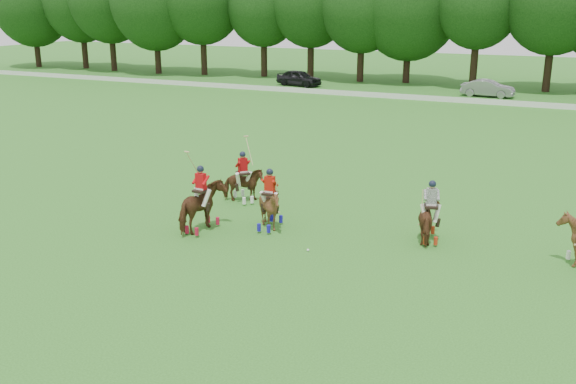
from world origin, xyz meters
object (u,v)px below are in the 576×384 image
at_px(car_mid, 488,88).
at_px(polo_red_b, 243,184).
at_px(polo_stripe_a, 430,220).
at_px(polo_red_c, 270,208).
at_px(car_left, 299,78).
at_px(polo_red_a, 202,207).
at_px(polo_ball, 308,250).

height_order(car_mid, polo_red_b, polo_red_b).
distance_m(car_mid, polo_stripe_a, 37.62).
bearing_deg(polo_red_c, car_left, 112.04).
distance_m(polo_red_a, polo_ball, 4.43).
bearing_deg(car_mid, polo_red_a, 176.56).
bearing_deg(car_left, polo_red_a, -149.59).
xyz_separation_m(polo_red_b, polo_ball, (4.65, -4.04, -0.72)).
bearing_deg(polo_red_c, polo_stripe_a, 11.81).
xyz_separation_m(polo_red_b, polo_red_c, (2.49, -2.54, 0.07)).
height_order(polo_red_c, polo_stripe_a, polo_red_c).
bearing_deg(car_left, polo_red_b, -148.24).
distance_m(car_left, car_mid, 18.16).
xyz_separation_m(polo_red_b, polo_stripe_a, (8.17, -1.35, 0.03)).
distance_m(polo_stripe_a, polo_ball, 4.49).
bearing_deg(polo_stripe_a, polo_red_a, -162.85).
xyz_separation_m(car_left, polo_red_a, (13.48, -39.91, 0.13)).
bearing_deg(polo_ball, polo_red_b, 139.07).
relative_size(polo_red_a, polo_red_b, 1.11).
xyz_separation_m(car_mid, polo_red_a, (-4.67, -39.91, 0.17)).
bearing_deg(polo_red_b, car_mid, 82.13).
bearing_deg(car_left, polo_ball, -144.34).
distance_m(car_mid, polo_red_c, 38.75).
relative_size(polo_red_c, polo_ball, 25.67).
relative_size(polo_red_b, polo_red_c, 1.18).
height_order(polo_red_a, polo_red_b, polo_red_a).
distance_m(car_left, polo_red_c, 41.72).
xyz_separation_m(car_left, polo_stripe_a, (21.33, -37.49, 0.00)).
relative_size(car_mid, polo_red_b, 1.66).
bearing_deg(polo_red_c, polo_ball, -34.74).
relative_size(polo_red_a, polo_red_c, 1.31).
height_order(polo_red_b, polo_ball, polo_red_b).
distance_m(polo_red_a, polo_red_b, 3.79).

